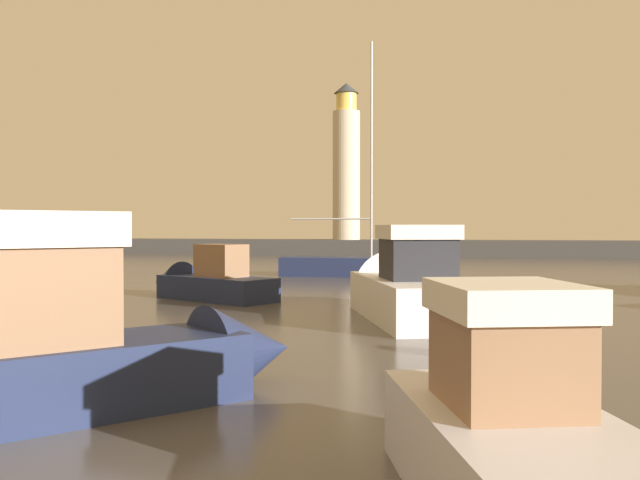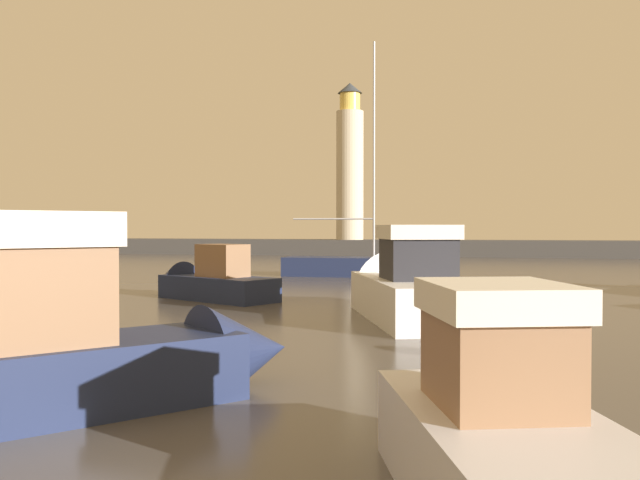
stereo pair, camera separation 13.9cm
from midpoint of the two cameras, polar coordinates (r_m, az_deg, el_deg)
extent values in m
plane|color=#4C4742|center=(33.15, 4.09, -3.59)|extent=(220.00, 220.00, 0.00)
cube|color=#423F3D|center=(64.54, 8.50, -0.66)|extent=(67.22, 4.23, 1.49)
cylinder|color=beige|center=(65.69, 2.16, 5.42)|extent=(2.62, 2.62, 12.34)
cylinder|color=#F2CC59|center=(66.59, 2.16, 11.47)|extent=(1.96, 1.96, 1.73)
cone|color=#33383D|center=(66.85, 2.17, 12.61)|extent=(2.36, 2.36, 0.99)
cube|color=#1E284C|center=(25.48, -8.82, -4.02)|extent=(5.11, 3.80, 0.87)
cone|color=#1E284C|center=(27.68, -12.74, -3.54)|extent=(2.27, 2.32, 1.76)
cube|color=#8C6647|center=(25.21, -8.45, -1.71)|extent=(2.09, 1.85, 1.20)
cube|color=white|center=(19.99, 7.67, -4.92)|extent=(4.73, 7.08, 1.22)
cone|color=white|center=(23.81, 5.24, -3.81)|extent=(3.17, 3.08, 2.51)
cube|color=#232328|center=(19.51, 7.98, -1.60)|extent=(2.39, 2.43, 1.15)
cube|color=silver|center=(19.49, 7.99, 0.67)|extent=(2.63, 2.67, 0.40)
cube|color=#1E284C|center=(10.69, -20.13, -10.77)|extent=(4.53, 4.91, 1.03)
cone|color=#1E284C|center=(11.82, -6.34, -9.31)|extent=(2.35, 2.34, 1.72)
cube|color=#8C6647|center=(10.38, -22.75, -4.36)|extent=(2.30, 2.35, 1.40)
cube|color=silver|center=(10.33, -22.79, 0.85)|extent=(2.53, 2.58, 0.49)
cube|color=#8C6647|center=(6.87, 14.80, -9.74)|extent=(1.55, 1.73, 0.88)
cube|color=silver|center=(6.78, 14.83, -4.78)|extent=(1.71, 1.91, 0.31)
cube|color=#1E284C|center=(37.44, 2.97, -2.25)|extent=(8.31, 2.47, 1.04)
cylinder|color=#B7B7BC|center=(37.49, 4.24, 7.55)|extent=(0.12, 0.12, 11.77)
cylinder|color=#B7B7BC|center=(37.64, 0.80, 1.78)|extent=(4.55, 0.16, 0.09)
sphere|color=#EA5919|center=(14.34, 13.56, -8.25)|extent=(0.76, 0.76, 0.76)
camera|label=1|loc=(0.07, -90.21, 0.00)|focal=38.14mm
camera|label=2|loc=(0.07, 89.79, 0.00)|focal=38.14mm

